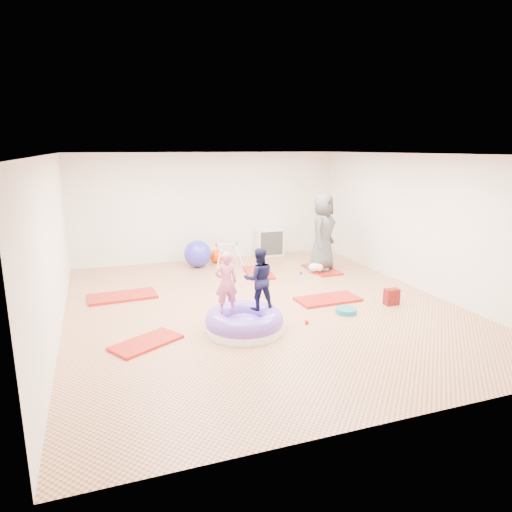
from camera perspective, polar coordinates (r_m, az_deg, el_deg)
name	(u,v)px	position (r m, az deg, el deg)	size (l,w,h in m)	color
room	(262,233)	(8.31, 0.69, 2.91)	(7.01, 8.01, 2.81)	tan
gym_mat_front_left	(146,343)	(7.25, -13.56, -10.48)	(1.06, 0.53, 0.04)	#9F0C0C
gym_mat_mid_left	(122,296)	(9.50, -16.36, -4.85)	(1.32, 0.66, 0.05)	#9F0C0C
gym_mat_center_back	(259,273)	(10.81, 0.33, -2.10)	(1.15, 0.57, 0.05)	#9F0C0C
gym_mat_right	(328,299)	(9.06, 8.99, -5.36)	(1.23, 0.61, 0.05)	#9F0C0C
gym_mat_rear_right	(322,269)	(11.22, 8.23, -1.68)	(1.14, 0.57, 0.05)	#9F0C0C
inflatable_cushion	(244,322)	(7.47, -1.48, -8.26)	(1.28, 1.28, 0.40)	white
child_pink	(226,280)	(7.25, -3.77, -2.95)	(0.37, 0.24, 1.01)	#CA5C80
child_navy	(259,276)	(7.40, 0.37, -2.52)	(0.50, 0.39, 1.03)	black
adult_caregiver	(323,232)	(10.98, 8.35, 2.99)	(0.89, 0.58, 1.82)	#454546
infant	(317,267)	(10.88, 7.61, -1.38)	(0.38, 0.38, 0.22)	#B5ECFF
ball_pit_balls	(293,282)	(10.04, 4.63, -3.29)	(3.05, 3.34, 0.07)	red
exercise_ball_blue	(198,254)	(11.45, -7.30, 0.30)	(0.68, 0.68, 0.68)	#3230BF
exercise_ball_orange	(216,256)	(11.86, -4.97, 0.00)	(0.35, 0.35, 0.35)	#FB3B00
infant_play_gym	(227,251)	(11.60, -3.69, 0.67)	(0.71, 0.67, 0.54)	silver
cube_shelf	(269,242)	(12.55, 1.69, 1.72)	(0.75, 0.37, 0.75)	silver
balance_disc	(346,311)	(8.45, 11.20, -6.73)	(0.38, 0.38, 0.09)	#156E7E
backpack	(392,297)	(9.05, 16.59, -4.92)	(0.27, 0.17, 0.31)	#B11212
yellow_toy	(226,340)	(7.19, -3.83, -10.40)	(0.20, 0.20, 0.03)	yellow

